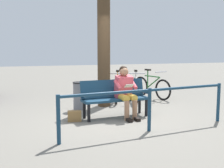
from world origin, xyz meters
name	(u,v)px	position (x,y,z in m)	size (l,w,h in m)	color
ground_plane	(116,119)	(0.00, 0.00, 0.00)	(40.00, 40.00, 0.00)	slate
bench	(114,95)	(-0.03, -0.24, 0.51)	(1.64, 0.62, 0.87)	navy
person_reading	(125,89)	(-0.25, -0.09, 0.66)	(0.52, 0.79, 1.20)	#D84C59
handbag	(75,116)	(0.95, -0.07, 0.12)	(0.30, 0.14, 0.24)	olive
tree_trunk	(104,52)	(-0.13, -1.50, 1.52)	(0.35, 0.35, 3.03)	#4C3823
litter_bin	(80,96)	(0.62, -1.20, 0.37)	(0.35, 0.35, 0.74)	slate
bicycle_purple	(151,87)	(-1.93, -2.22, 0.36)	(0.66, 1.61, 0.94)	black
bicycle_blue	(136,89)	(-1.30, -1.99, 0.36)	(0.67, 1.61, 0.94)	black
bicycle_green	(117,89)	(-0.72, -2.08, 0.36)	(0.72, 1.58, 0.94)	black
railing_fence	(150,101)	(-0.32, 1.10, 0.61)	(3.63, 0.54, 0.85)	navy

